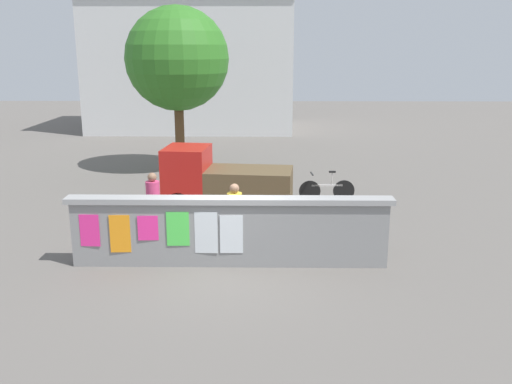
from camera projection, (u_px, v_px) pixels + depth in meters
The scene contains 9 objects.
ground at pixel (243, 180), 19.93m from camera, with size 60.00×60.00×0.00m, color #605B56.
poster_wall at pixel (229, 231), 11.99m from camera, with size 6.95×0.42×1.52m.
auto_rickshaw_truck at pixel (221, 181), 15.98m from camera, with size 3.73×1.86×1.85m.
motorcycle at pixel (297, 225), 13.38m from camera, with size 1.90×0.56×0.87m.
bicycle_near at pixel (327, 190), 17.10m from camera, with size 1.71×0.44×0.95m.
person_walking at pixel (235, 211), 12.74m from camera, with size 0.36×0.36×1.62m.
person_bystander at pixel (153, 198), 13.83m from camera, with size 0.34×0.34×1.62m.
tree_roadside at pixel (177, 59), 20.56m from camera, with size 3.82×3.82×6.09m.
building_background at pixel (193, 61), 31.84m from camera, with size 11.41×6.91×7.57m.
Camera 1 is at (0.72, -11.39, 4.60)m, focal length 39.29 mm.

